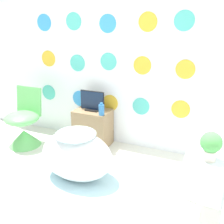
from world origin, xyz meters
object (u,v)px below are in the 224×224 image
Objects in this scene: tv at (92,102)px; potted_plant_left at (211,144)px; bathtub at (77,155)px; chair at (24,127)px; vase at (101,110)px.

potted_plant_left reaches higher than tv.
chair is (-1.10, 0.41, -0.01)m from bathtub.
bathtub is at bearing 176.81° from potted_plant_left.
chair is at bearing -155.33° from tv.
potted_plant_left reaches higher than chair.
potted_plant_left is at bearing -11.21° from chair.
tv is (0.88, 0.40, 0.36)m from chair.
bathtub is at bearing -74.79° from tv.
bathtub is 2.35× the size of tv.
chair is 4.88× the size of vase.
chair is at bearing -164.84° from vase.
tv is 2.12× the size of vase.
bathtub is 3.25× the size of potted_plant_left.
bathtub is 1.17m from chair.
bathtub is 0.91m from tv.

